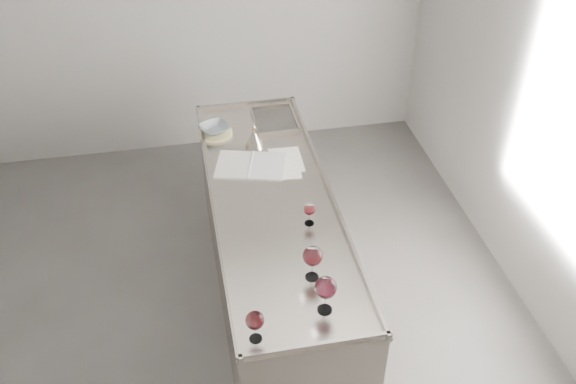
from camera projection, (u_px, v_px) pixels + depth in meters
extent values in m
cube|color=#4A4846|center=(209.00, 346.00, 4.28)|extent=(4.50, 5.00, 0.02)
cube|color=#A09E9B|center=(168.00, 4.00, 5.38)|extent=(4.50, 0.02, 2.80)
cube|color=#A09E9B|center=(575.00, 132.00, 3.77)|extent=(0.02, 5.00, 2.80)
cube|color=gray|center=(274.00, 255.00, 4.31)|extent=(0.75, 2.40, 0.92)
cube|color=gray|center=(273.00, 200.00, 4.02)|extent=(0.77, 2.42, 0.02)
cube|color=gray|center=(316.00, 346.00, 3.08)|extent=(0.77, 0.02, 0.03)
cube|color=gray|center=(246.00, 104.00, 4.93)|extent=(0.77, 0.02, 0.03)
cube|color=gray|center=(214.00, 204.00, 3.95)|extent=(0.02, 2.42, 0.03)
cube|color=gray|center=(329.00, 190.00, 4.06)|extent=(0.02, 2.42, 0.03)
cube|color=#595654|center=(274.00, 121.00, 4.76)|extent=(0.30, 0.38, 0.01)
cylinder|color=white|center=(256.00, 338.00, 3.13)|extent=(0.06, 0.06, 0.00)
cylinder|color=white|center=(255.00, 332.00, 3.10)|extent=(0.01, 0.01, 0.09)
ellipsoid|color=white|center=(255.00, 320.00, 3.05)|extent=(0.09, 0.09, 0.10)
cylinder|color=#39070A|center=(255.00, 323.00, 3.07)|extent=(0.07, 0.07, 0.02)
cylinder|color=white|center=(312.00, 277.00, 3.47)|extent=(0.08, 0.08, 0.00)
cylinder|color=white|center=(312.00, 270.00, 3.44)|extent=(0.01, 0.01, 0.10)
ellipsoid|color=white|center=(313.00, 256.00, 3.37)|extent=(0.11, 0.11, 0.11)
cylinder|color=#3C080E|center=(313.00, 259.00, 3.39)|extent=(0.08, 0.08, 0.02)
cylinder|color=white|center=(325.00, 310.00, 3.28)|extent=(0.08, 0.08, 0.00)
cylinder|color=white|center=(325.00, 302.00, 3.25)|extent=(0.01, 0.01, 0.11)
ellipsoid|color=white|center=(326.00, 288.00, 3.18)|extent=(0.11, 0.11, 0.12)
cylinder|color=#3A0812|center=(326.00, 291.00, 3.20)|extent=(0.08, 0.08, 0.03)
cylinder|color=white|center=(309.00, 223.00, 3.83)|extent=(0.06, 0.06, 0.00)
cylinder|color=white|center=(309.00, 218.00, 3.80)|extent=(0.01, 0.01, 0.07)
ellipsoid|color=white|center=(310.00, 209.00, 3.76)|extent=(0.07, 0.07, 0.08)
cylinder|color=#3A070B|center=(310.00, 211.00, 3.77)|extent=(0.05, 0.05, 0.02)
cube|color=white|center=(233.00, 165.00, 4.30)|extent=(0.30, 0.36, 0.01)
cube|color=white|center=(268.00, 166.00, 4.29)|extent=(0.30, 0.36, 0.01)
cylinder|color=white|center=(251.00, 164.00, 4.29)|extent=(0.09, 0.31, 0.01)
cube|color=white|center=(286.00, 160.00, 4.35)|extent=(0.22, 0.31, 0.00)
cube|color=white|center=(283.00, 166.00, 4.29)|extent=(0.24, 0.32, 0.00)
cylinder|color=beige|center=(215.00, 133.00, 4.61)|extent=(0.32, 0.32, 0.02)
imported|color=gray|center=(215.00, 129.00, 4.59)|extent=(0.27, 0.27, 0.05)
cone|color=gray|center=(254.00, 140.00, 4.45)|extent=(0.13, 0.13, 0.11)
cylinder|color=gray|center=(254.00, 131.00, 4.41)|extent=(0.02, 0.02, 0.03)
cylinder|color=#966029|center=(254.00, 129.00, 4.39)|extent=(0.03, 0.03, 0.01)
cone|color=gray|center=(254.00, 125.00, 4.38)|extent=(0.02, 0.02, 0.04)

